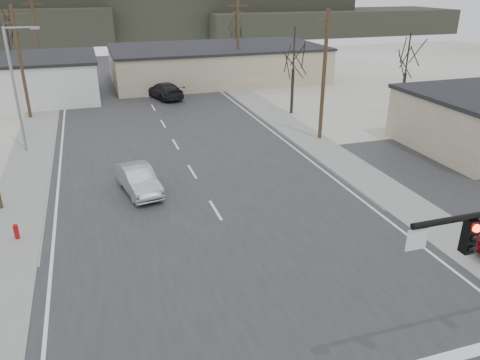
# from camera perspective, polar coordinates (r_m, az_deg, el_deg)

# --- Properties ---
(ground) EXTENTS (140.00, 140.00, 0.00)m
(ground) POSITION_cam_1_polar(r_m,az_deg,el_deg) (19.77, 3.24, -13.81)
(ground) COLOR silver
(ground) RESTS_ON ground
(main_road) EXTENTS (18.00, 110.00, 0.05)m
(main_road) POSITION_cam_1_polar(r_m,az_deg,el_deg) (32.49, -6.23, 1.61)
(main_road) COLOR #28282B
(main_road) RESTS_ON ground
(cross_road) EXTENTS (90.00, 10.00, 0.04)m
(cross_road) POSITION_cam_1_polar(r_m,az_deg,el_deg) (19.76, 3.24, -13.77)
(cross_road) COLOR #28282B
(cross_road) RESTS_ON ground
(sidewalk_left) EXTENTS (3.00, 90.00, 0.06)m
(sidewalk_left) POSITION_cam_1_polar(r_m,az_deg,el_deg) (36.95, -24.23, 2.34)
(sidewalk_left) COLOR gray
(sidewalk_left) RESTS_ON ground
(sidewalk_right) EXTENTS (3.00, 90.00, 0.06)m
(sidewalk_right) POSITION_cam_1_polar(r_m,az_deg,el_deg) (40.18, 7.22, 5.82)
(sidewalk_right) COLOR gray
(sidewalk_right) RESTS_ON ground
(fire_hydrant) EXTENTS (0.24, 0.24, 0.87)m
(fire_hydrant) POSITION_cam_1_polar(r_m,az_deg,el_deg) (25.76, -25.62, -5.67)
(fire_hydrant) COLOR #A50C0C
(fire_hydrant) RESTS_ON ground
(building_right_far) EXTENTS (26.30, 14.30, 4.30)m
(building_right_far) POSITION_cam_1_polar(r_m,az_deg,el_deg) (61.56, -2.80, 14.04)
(building_right_far) COLOR #BAAD8E
(building_right_far) RESTS_ON ground
(upole_left_c) EXTENTS (2.20, 0.30, 10.00)m
(upole_left_c) POSITION_cam_1_polar(r_m,az_deg,el_deg) (47.48, -25.19, 12.99)
(upole_left_c) COLOR #4B3923
(upole_left_c) RESTS_ON ground
(upole_left_d) EXTENTS (2.20, 0.30, 10.00)m
(upole_left_d) POSITION_cam_1_polar(r_m,az_deg,el_deg) (67.24, -23.52, 15.66)
(upole_left_d) COLOR #4B3923
(upole_left_d) RESTS_ON ground
(upole_right_a) EXTENTS (2.20, 0.30, 10.00)m
(upole_right_a) POSITION_cam_1_polar(r_m,az_deg,el_deg) (37.60, 10.20, 12.61)
(upole_right_a) COLOR #4B3923
(upole_right_a) RESTS_ON ground
(upole_right_b) EXTENTS (2.20, 0.30, 10.00)m
(upole_right_b) POSITION_cam_1_polar(r_m,az_deg,el_deg) (57.75, -0.27, 16.54)
(upole_right_b) COLOR #4B3923
(upole_right_b) RESTS_ON ground
(streetlight_main) EXTENTS (2.40, 0.25, 9.00)m
(streetlight_main) POSITION_cam_1_polar(r_m,az_deg,el_deg) (37.62, -25.56, 10.54)
(streetlight_main) COLOR gray
(streetlight_main) RESTS_ON ground
(tree_right_mid) EXTENTS (3.74, 3.74, 8.33)m
(tree_right_mid) POSITION_cam_1_polar(r_m,az_deg,el_deg) (45.03, 6.60, 15.42)
(tree_right_mid) COLOR #2D221B
(tree_right_mid) RESTS_ON ground
(tree_left_far) EXTENTS (3.96, 3.96, 8.82)m
(tree_left_far) POSITION_cam_1_polar(r_m,az_deg,el_deg) (61.47, -26.46, 15.65)
(tree_left_far) COLOR #2D221B
(tree_left_far) RESTS_ON ground
(tree_right_far) EXTENTS (3.52, 3.52, 7.84)m
(tree_right_far) POSITION_cam_1_polar(r_m,az_deg,el_deg) (70.15, -0.53, 18.01)
(tree_right_far) COLOR #2D221B
(tree_right_far) RESTS_ON ground
(tree_lot) EXTENTS (3.52, 3.52, 7.84)m
(tree_lot) POSITION_cam_1_polar(r_m,az_deg,el_deg) (46.49, 19.78, 14.07)
(tree_lot) COLOR #2D221B
(tree_lot) RESTS_ON ground
(hill_center) EXTENTS (80.00, 18.00, 9.00)m
(hill_center) POSITION_cam_1_polar(r_m,az_deg,el_deg) (112.87, -7.63, 19.22)
(hill_center) COLOR #333026
(hill_center) RESTS_ON ground
(hill_right) EXTENTS (60.00, 18.00, 5.50)m
(hill_right) POSITION_cam_1_polar(r_m,az_deg,el_deg) (119.00, 10.72, 18.38)
(hill_right) COLOR #333026
(hill_right) RESTS_ON ground
(sedan_crossing) EXTENTS (2.49, 5.02, 1.58)m
(sedan_crossing) POSITION_cam_1_polar(r_m,az_deg,el_deg) (28.79, -12.26, 0.05)
(sedan_crossing) COLOR gray
(sedan_crossing) RESTS_ON main_road
(car_far_a) EXTENTS (3.97, 6.30, 1.70)m
(car_far_a) POSITION_cam_1_polar(r_m,az_deg,el_deg) (52.25, -9.24, 10.73)
(car_far_a) COLOR black
(car_far_a) RESTS_ON main_road
(car_far_b) EXTENTS (3.15, 4.52, 1.43)m
(car_far_b) POSITION_cam_1_polar(r_m,az_deg,el_deg) (67.02, -19.49, 12.33)
(car_far_b) COLOR black
(car_far_b) RESTS_ON main_road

